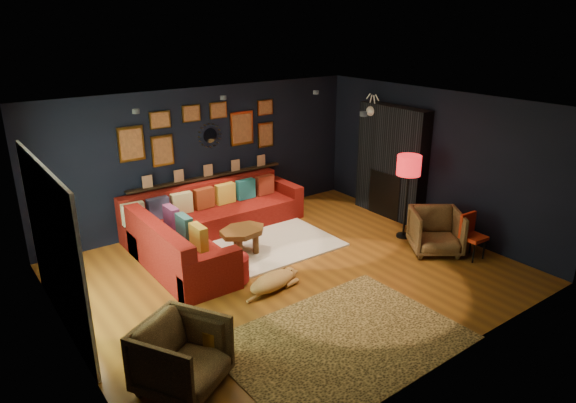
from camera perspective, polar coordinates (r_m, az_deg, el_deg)
floor at (r=8.11m, az=0.42°, el=-8.01°), size 6.50×6.50×0.00m
room_walls at (r=7.50m, az=0.46°, el=2.81°), size 6.50×6.50×6.50m
sectional at (r=9.09m, az=-9.53°, el=-2.86°), size 3.41×2.69×0.86m
ledge at (r=9.89m, az=-8.86°, el=2.73°), size 3.20×0.12×0.04m
gallery_wall at (r=9.69m, az=-9.31°, el=7.79°), size 3.15×0.04×1.02m
sunburst_mirror at (r=9.77m, az=-8.69°, el=7.27°), size 0.47×0.16×0.47m
fireplace at (r=10.31m, az=11.36°, el=3.88°), size 0.31×1.60×2.20m
deer_head at (r=10.45m, az=9.90°, el=9.99°), size 0.50×0.28×0.45m
sliding_door at (r=6.98m, az=-24.54°, el=-4.72°), size 0.06×2.80×2.20m
ceiling_spots at (r=7.92m, az=-3.04°, el=10.89°), size 3.30×2.50×0.06m
shag_rug at (r=9.05m, az=-1.82°, el=-4.82°), size 2.22×1.61×0.03m
leopard_rug at (r=6.62m, az=6.09°, el=-15.11°), size 2.96×2.15×0.02m
coffee_table at (r=8.64m, az=-5.06°, el=-3.57°), size 0.93×0.75×0.42m
pouf at (r=7.84m, az=-6.44°, el=-7.42°), size 0.57×0.57×0.37m
armchair_left at (r=5.79m, az=-11.74°, el=-16.15°), size 1.11×1.09×0.86m
armchair_right at (r=9.02m, az=16.13°, el=-2.99°), size 1.08×1.07×0.82m
gold_stool at (r=6.20m, az=-7.89°, el=-15.35°), size 0.38×0.38×0.48m
orange_chair at (r=9.00m, az=19.66°, el=-3.23°), size 0.37×0.37×0.76m
floor_lamp at (r=9.21m, az=13.26°, el=3.51°), size 0.42×0.42×1.53m
dog at (r=7.57m, az=-1.78°, el=-8.56°), size 1.18×0.71×0.35m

